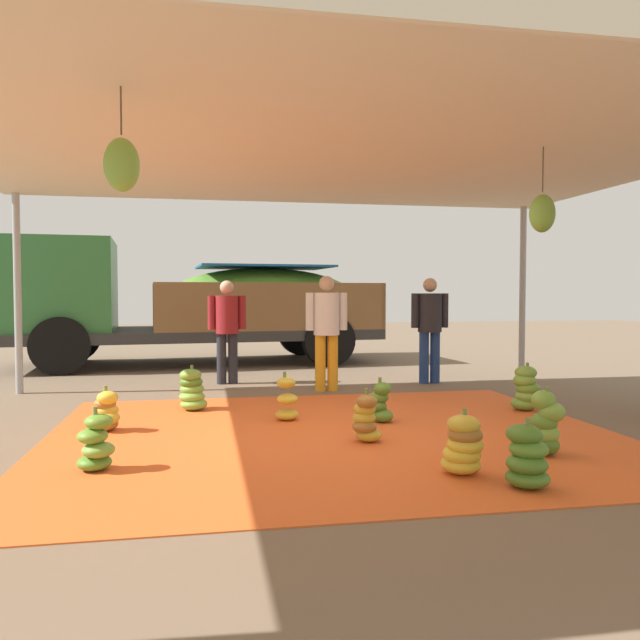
{
  "coord_description": "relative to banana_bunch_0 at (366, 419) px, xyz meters",
  "views": [
    {
      "loc": [
        -1.25,
        -5.93,
        1.4
      ],
      "look_at": [
        0.35,
        2.66,
        1.02
      ],
      "focal_mm": 34.81,
      "sensor_mm": 36.0,
      "label": 1
    }
  ],
  "objects": [
    {
      "name": "ground_plane",
      "position": [
        -0.23,
        3.35,
        -0.22
      ],
      "size": [
        40.0,
        40.0,
        0.0
      ],
      "primitive_type": "plane",
      "color": "brown"
    },
    {
      "name": "tarp_orange",
      "position": [
        -0.23,
        0.35,
        -0.21
      ],
      "size": [
        5.56,
        4.67,
        0.01
      ],
      "primitive_type": "cube",
      "color": "#E05B23",
      "rests_on": "ground"
    },
    {
      "name": "tent_canopy",
      "position": [
        -0.23,
        0.25,
        2.54
      ],
      "size": [
        8.0,
        7.0,
        2.85
      ],
      "color": "#9EA0A5",
      "rests_on": "ground"
    },
    {
      "name": "banana_bunch_0",
      "position": [
        0.0,
        0.0,
        0.0
      ],
      "size": [
        0.3,
        0.31,
        0.5
      ],
      "color": "gold",
      "rests_on": "tarp_orange"
    },
    {
      "name": "banana_bunch_1",
      "position": [
        0.78,
        -1.54,
        0.0
      ],
      "size": [
        0.4,
        0.41,
        0.5
      ],
      "color": "#477523",
      "rests_on": "tarp_orange"
    },
    {
      "name": "banana_bunch_2",
      "position": [
        0.46,
        -1.16,
        0.01
      ],
      "size": [
        0.41,
        0.41,
        0.51
      ],
      "color": "gold",
      "rests_on": "tarp_orange"
    },
    {
      "name": "banana_bunch_3",
      "position": [
        -2.46,
        0.9,
        -0.01
      ],
      "size": [
        0.33,
        0.35,
        0.46
      ],
      "color": "#996628",
      "rests_on": "tarp_orange"
    },
    {
      "name": "banana_bunch_4",
      "position": [
        0.38,
        0.83,
        -0.01
      ],
      "size": [
        0.33,
        0.35,
        0.48
      ],
      "color": "#518428",
      "rests_on": "tarp_orange"
    },
    {
      "name": "banana_bunch_5",
      "position": [
        -2.32,
        -0.54,
        -0.0
      ],
      "size": [
        0.33,
        0.33,
        0.5
      ],
      "color": "#518428",
      "rests_on": "tarp_orange"
    },
    {
      "name": "banana_bunch_6",
      "position": [
        1.4,
        -0.75,
        0.05
      ],
      "size": [
        0.36,
        0.33,
        0.59
      ],
      "color": "#477523",
      "rests_on": "tarp_orange"
    },
    {
      "name": "banana_bunch_7",
      "position": [
        2.26,
        1.14,
        0.04
      ],
      "size": [
        0.45,
        0.46,
        0.57
      ],
      "color": "#6B9E38",
      "rests_on": "tarp_orange"
    },
    {
      "name": "banana_bunch_8",
      "position": [
        -0.6,
        1.09,
        0.01
      ],
      "size": [
        0.32,
        0.34,
        0.53
      ],
      "color": "gold",
      "rests_on": "tarp_orange"
    },
    {
      "name": "banana_bunch_9",
      "position": [
        -1.63,
        1.92,
        0.02
      ],
      "size": [
        0.42,
        0.45,
        0.54
      ],
      "color": "#75A83D",
      "rests_on": "tarp_orange"
    },
    {
      "name": "cargo_truck_main",
      "position": [
        -1.83,
        6.97,
        1.03
      ],
      "size": [
        7.24,
        3.07,
        2.4
      ],
      "color": "#2D2D2D",
      "rests_on": "ground"
    },
    {
      "name": "worker_0",
      "position": [
        0.24,
        3.1,
        0.74
      ],
      "size": [
        0.6,
        0.37,
        1.65
      ],
      "color": "orange",
      "rests_on": "ground"
    },
    {
      "name": "worker_1",
      "position": [
        1.96,
        3.55,
        0.74
      ],
      "size": [
        0.6,
        0.37,
        1.64
      ],
      "color": "navy",
      "rests_on": "ground"
    },
    {
      "name": "worker_2",
      "position": [
        -1.14,
        4.06,
        0.71
      ],
      "size": [
        0.58,
        0.36,
        1.6
      ],
      "color": "#26262D",
      "rests_on": "ground"
    }
  ]
}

